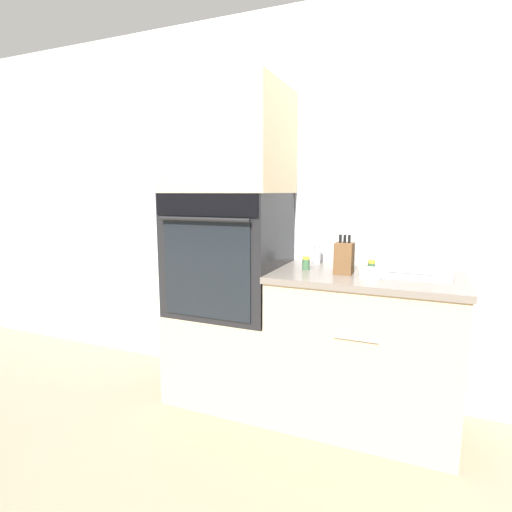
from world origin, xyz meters
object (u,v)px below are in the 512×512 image
(knife_block, at_px, (344,258))
(condiment_jar_mid, at_px, (372,267))
(condiment_jar_far, at_px, (317,255))
(wall_oven, at_px, (229,253))
(bowl, at_px, (370,273))
(microwave, at_px, (415,252))
(condiment_jar_near, at_px, (306,263))

(knife_block, height_order, condiment_jar_mid, knife_block)
(condiment_jar_mid, xyz_separation_m, condiment_jar_far, (-0.36, 0.19, 0.02))
(wall_oven, xyz_separation_m, bowl, (0.89, -0.11, -0.04))
(microwave, bearing_deg, condiment_jar_mid, -160.62)
(knife_block, relative_size, bowl, 1.89)
(microwave, distance_m, condiment_jar_mid, 0.25)
(microwave, distance_m, condiment_jar_far, 0.59)
(knife_block, bearing_deg, condiment_jar_mid, 17.72)
(knife_block, height_order, condiment_jar_far, knife_block)
(wall_oven, relative_size, condiment_jar_far, 6.34)
(condiment_jar_near, distance_m, condiment_jar_far, 0.21)
(wall_oven, relative_size, knife_block, 3.45)
(wall_oven, height_order, condiment_jar_mid, wall_oven)
(wall_oven, height_order, bowl, wall_oven)
(wall_oven, height_order, condiment_jar_near, wall_oven)
(bowl, bearing_deg, knife_block, 151.94)
(condiment_jar_far, bearing_deg, condiment_jar_near, -93.57)
(microwave, relative_size, condiment_jar_far, 3.14)
(microwave, xyz_separation_m, knife_block, (-0.36, -0.12, -0.04))
(wall_oven, relative_size, condiment_jar_mid, 9.50)
(condiment_jar_mid, bearing_deg, knife_block, -162.28)
(bowl, height_order, condiment_jar_mid, condiment_jar_mid)
(bowl, distance_m, condiment_jar_far, 0.49)
(wall_oven, bearing_deg, bowl, -7.04)
(wall_oven, xyz_separation_m, condiment_jar_far, (0.52, 0.21, -0.01))
(bowl, height_order, condiment_jar_near, condiment_jar_near)
(wall_oven, distance_m, bowl, 0.89)
(microwave, bearing_deg, wall_oven, -175.08)
(condiment_jar_near, xyz_separation_m, condiment_jar_far, (0.01, 0.21, 0.02))
(microwave, relative_size, knife_block, 1.71)
(microwave, bearing_deg, knife_block, -161.29)
(microwave, bearing_deg, condiment_jar_far, 168.55)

